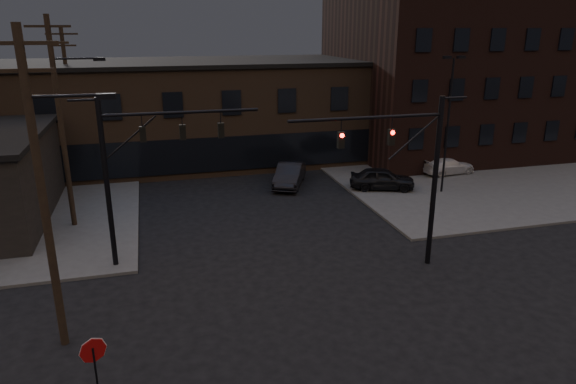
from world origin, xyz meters
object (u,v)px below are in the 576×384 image
Objects in this scene: parked_car_lot_a at (382,178)px; traffic_signal_near at (414,166)px; car_crossing at (290,175)px; parked_car_lot_b at (448,166)px; stop_sign at (94,358)px; traffic_signal_far at (135,163)px.

traffic_signal_near is at bearing -179.77° from parked_car_lot_a.
traffic_signal_near is 14.76m from car_crossing.
car_crossing is (-12.42, 0.68, 0.05)m from parked_car_lot_b.
parked_car_lot_a is (17.29, 17.58, -0.94)m from stop_sign.
car_crossing is (11.47, 20.53, -1.03)m from stop_sign.
traffic_signal_near is 1.00× the size of traffic_signal_far.
parked_car_lot_b is at bearing 51.74° from traffic_signal_near.
traffic_signal_far reaches higher than parked_car_lot_b.
stop_sign is (-1.28, -9.99, -3.17)m from traffic_signal_far.
stop_sign is at bearing 123.14° from parked_car_lot_b.
parked_car_lot_a reaches higher than parked_car_lot_b.
stop_sign is at bearing 155.22° from parked_car_lot_a.
traffic_signal_far reaches higher than parked_car_lot_a.
traffic_signal_near reaches higher than car_crossing.
parked_car_lot_b is at bearing -51.28° from parked_car_lot_a.
parked_car_lot_a is at bearing 70.48° from traffic_signal_near.
traffic_signal_far is at bearing -109.46° from car_crossing.
traffic_signal_near and traffic_signal_far have the same top height.
parked_car_lot_a is at bearing 25.38° from traffic_signal_far.
traffic_signal_near is at bearing 135.16° from parked_car_lot_b.
stop_sign is at bearing -94.64° from car_crossing.
traffic_signal_near is at bearing -16.17° from traffic_signal_far.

